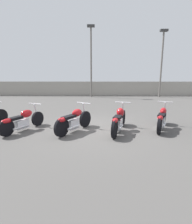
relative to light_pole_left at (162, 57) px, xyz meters
name	(u,v)px	position (x,y,z in m)	size (l,w,h in m)	color
ground_plane	(96,128)	(-6.12, -10.52, -3.78)	(60.00, 60.00, 0.00)	#514F4C
fence_back	(97,89)	(-6.12, 0.94, -3.04)	(40.00, 0.04, 1.48)	#9E998E
light_pole_left	(162,57)	(0.00, 0.00, 0.00)	(0.70, 0.35, 6.26)	slate
light_pole_right	(91,55)	(-6.73, 0.04, 0.22)	(0.70, 0.35, 6.67)	slate
motorcycle_slot_1	(22,121)	(-8.93, -10.88, -3.37)	(1.07, 1.94, 0.98)	black
motorcycle_slot_2	(74,121)	(-6.95, -10.96, -3.34)	(1.19, 1.81, 1.04)	black
motorcycle_slot_3	(119,120)	(-5.24, -10.91, -3.34)	(0.91, 2.17, 1.04)	black
motorcycle_slot_4	(162,119)	(-3.50, -10.58, -3.35)	(1.06, 1.93, 1.03)	black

